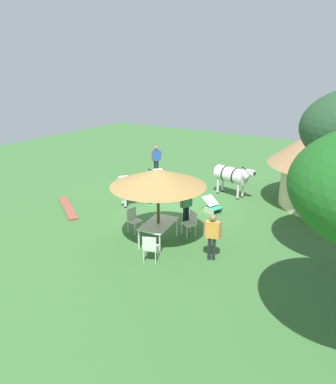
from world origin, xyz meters
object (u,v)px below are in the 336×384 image
(thatched_hut, at_px, (334,156))
(patio_chair_near_lawn, at_px, (191,222))
(guest_beside_umbrella, at_px, (212,233))
(striped_lounge_chair, at_px, (213,206))
(zebra_by_umbrella, at_px, (232,175))
(patio_chair_west_end, at_px, (150,247))
(standing_watcher, at_px, (156,157))
(shade_umbrella, at_px, (158,177))
(guest_behind_table, at_px, (186,203))
(patio_chair_near_hut, at_px, (133,218))
(patio_dining_table, at_px, (158,225))
(zebra_nearest_camera, at_px, (137,182))

(thatched_hut, relative_size, patio_chair_near_lawn, 6.08)
(guest_beside_umbrella, distance_m, striped_lounge_chair, 4.07)
(striped_lounge_chair, xyz_separation_m, zebra_by_umbrella, (-2.26, -0.12, 0.77))
(patio_chair_west_end, bearing_deg, standing_watcher, 100.73)
(standing_watcher, bearing_deg, thatched_hut, 131.22)
(shade_umbrella, bearing_deg, zebra_by_umbrella, 177.45)
(thatched_hut, bearing_deg, patio_chair_near_lawn, -33.25)
(patio_chair_west_end, bearing_deg, patio_chair_near_lawn, 63.78)
(guest_behind_table, bearing_deg, guest_beside_umbrella, 72.32)
(patio_chair_near_hut, distance_m, striped_lounge_chair, 3.74)
(guest_behind_table, height_order, standing_watcher, standing_watcher)
(patio_chair_near_hut, bearing_deg, patio_chair_west_end, 61.44)
(guest_beside_umbrella, bearing_deg, guest_behind_table, 118.38)
(shade_umbrella, relative_size, patio_chair_west_end, 3.58)
(patio_chair_near_lawn, relative_size, striped_lounge_chair, 0.94)
(shade_umbrella, distance_m, patio_dining_table, 1.73)
(guest_behind_table, relative_size, zebra_nearest_camera, 0.81)
(patio_chair_west_end, xyz_separation_m, guest_behind_table, (-2.95, -0.38, 0.43))
(patio_chair_near_hut, relative_size, patio_chair_west_end, 1.00)
(thatched_hut, height_order, striped_lounge_chair, thatched_hut)
(standing_watcher, bearing_deg, patio_dining_table, 75.85)
(patio_chair_near_lawn, height_order, zebra_nearest_camera, zebra_nearest_camera)
(patio_chair_near_hut, bearing_deg, zebra_by_umbrella, 175.17)
(zebra_nearest_camera, bearing_deg, striped_lounge_chair, 49.49)
(guest_behind_table, height_order, striped_lounge_chair, guest_behind_table)
(patio_chair_near_lawn, height_order, patio_chair_near_hut, same)
(zebra_nearest_camera, bearing_deg, zebra_by_umbrella, 78.62)
(zebra_by_umbrella, bearing_deg, patio_chair_near_lawn, 17.92)
(patio_dining_table, relative_size, striped_lounge_chair, 1.71)
(patio_chair_west_end, distance_m, zebra_by_umbrella, 7.07)
(patio_chair_near_hut, relative_size, standing_watcher, 0.54)
(zebra_by_umbrella, bearing_deg, patio_dining_table, 10.55)
(standing_watcher, xyz_separation_m, zebra_nearest_camera, (4.25, 1.87, 0.04))
(striped_lounge_chair, bearing_deg, patio_dining_table, 17.38)
(standing_watcher, height_order, striped_lounge_chair, standing_watcher)
(zebra_nearest_camera, bearing_deg, thatched_hut, 62.76)
(striped_lounge_chair, relative_size, zebra_by_umbrella, 0.44)
(striped_lounge_chair, bearing_deg, patio_chair_near_hut, -3.05)
(guest_beside_umbrella, bearing_deg, zebra_nearest_camera, 132.80)
(patio_chair_west_end, bearing_deg, striped_lounge_chair, 69.08)
(standing_watcher, bearing_deg, shade_umbrella, 75.85)
(thatched_hut, distance_m, standing_watcher, 9.21)
(guest_behind_table, height_order, zebra_nearest_camera, zebra_nearest_camera)
(thatched_hut, xyz_separation_m, shade_umbrella, (6.84, -4.40, 0.11))
(shade_umbrella, distance_m, patio_chair_near_hut, 2.28)
(patio_chair_near_lawn, bearing_deg, standing_watcher, -16.47)
(shade_umbrella, bearing_deg, patio_dining_table, -14.04)
(patio_chair_west_end, distance_m, standing_watcher, 9.60)
(shade_umbrella, height_order, zebra_by_umbrella, shade_umbrella)
(patio_dining_table, height_order, standing_watcher, standing_watcher)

